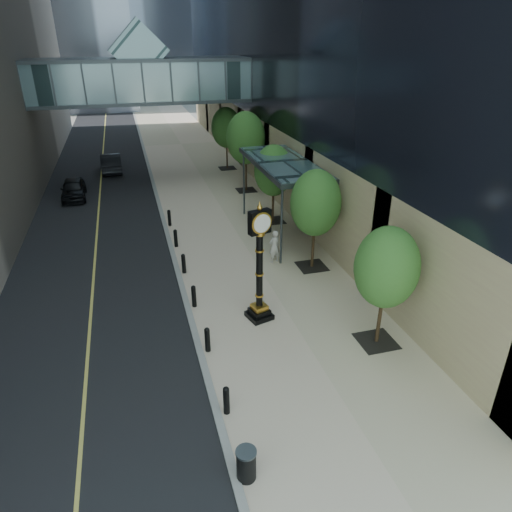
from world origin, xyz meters
The scene contains 13 objects.
ground centered at (0.00, 0.00, 0.00)m, with size 320.00×320.00×0.00m, color gray.
road centered at (-7.00, 40.00, 0.01)m, with size 8.00×180.00×0.02m, color black.
sidewalk centered at (1.00, 40.00, 0.03)m, with size 8.00×180.00×0.06m, color beige.
curb centered at (-3.00, 40.00, 0.04)m, with size 0.25×180.00×0.07m, color gray.
skywalk centered at (-3.00, 28.00, 7.71)m, with size 17.00×4.20×5.80m.
entrance_canopy centered at (3.48, 14.00, 4.19)m, with size 3.00×8.00×4.38m.
bollard_row centered at (-2.70, 9.00, 0.51)m, with size 0.20×16.20×0.90m.
street_trees centered at (3.60, 17.28, 3.54)m, with size 2.80×28.40×5.76m.
street_clock centered at (-0.25, 5.80, 2.19)m, with size 1.14×1.14×4.92m.
trash_bin centered at (-2.70, -1.38, 0.51)m, with size 0.52×0.52×0.90m, color black.
pedestrian centered at (1.93, 10.51, 0.94)m, with size 0.64×0.42×1.75m, color beige.
car_near centered at (-8.70, 24.25, 0.70)m, with size 1.61×4.00×1.36m, color black.
car_far centered at (-6.10, 30.94, 0.79)m, with size 1.63×4.69×1.54m, color black.
Camera 1 is at (-4.73, -9.44, 10.64)m, focal length 32.00 mm.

